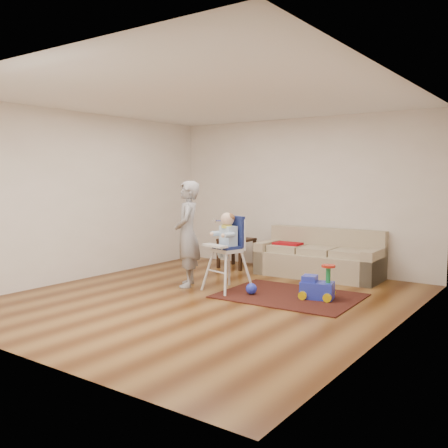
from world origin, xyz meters
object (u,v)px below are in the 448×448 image
Objects in this scene: ride_on_toy at (317,281)px; side_table at (237,253)px; sofa at (319,253)px; toy_ball at (251,289)px; adult at (187,234)px; high_chair at (227,253)px.

side_table is at bearing 135.69° from ride_on_toy.
sofa is at bearing 3.16° from side_table.
toy_ball is 0.10× the size of adult.
high_chair reaches higher than sofa.
ride_on_toy is at bearing -67.60° from sofa.
side_table is at bearing -178.56° from sofa.
sofa is 1.60m from side_table.
high_chair is (-0.44, 0.04, 0.46)m from toy_ball.
toy_ball is 0.14× the size of high_chair.
sofa is 4.34× the size of ride_on_toy.
ride_on_toy is at bearing 19.98° from toy_ball.
ride_on_toy is at bearing -31.39° from side_table.
high_chair is at bearing 179.01° from ride_on_toy.
sofa is 1.29× the size of adult.
high_chair is (0.94, -1.64, 0.29)m from side_table.
toy_ball is at bearing -172.94° from ride_on_toy.
side_table is at bearing 154.18° from adult.
side_table is (-1.59, -0.09, -0.13)m from sofa.
sofa is at bearing 83.28° from toy_ball.
side_table is 0.47× the size of high_chair.
adult reaches higher than high_chair.
toy_ball is 0.64m from high_chair.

